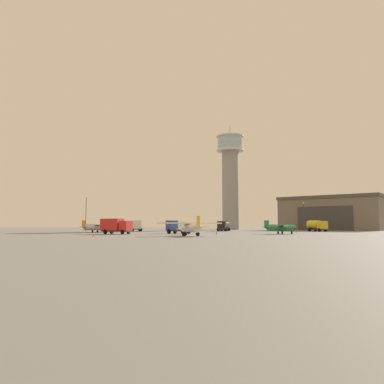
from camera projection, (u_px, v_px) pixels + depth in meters
The scene contains 15 objects.
ground_plane at pixel (197, 235), 65.07m from camera, with size 400.00×400.00×0.00m, color slate.
control_tower at pixel (230, 175), 138.93m from camera, with size 10.21×10.21×39.18m.
hangar at pixel (335, 214), 127.11m from camera, with size 40.00×38.67×11.24m.
airplane_white at pixel (191, 227), 60.72m from camera, with size 10.76×8.48×3.21m.
airplane_silver at pixel (95, 227), 88.29m from camera, with size 7.89×7.55×2.81m.
airplane_green at pixel (281, 228), 74.09m from camera, with size 7.19×8.18×2.74m.
truck_flatbed_blue at pixel (176, 227), 76.84m from camera, with size 5.78×5.10×2.72m.
truck_box_red at pixel (116, 226), 73.10m from camera, with size 6.42×4.58×3.03m.
truck_fuel_tanker_black at pixel (224, 225), 105.30m from camera, with size 4.29×7.10×2.84m.
truck_box_white at pixel (136, 225), 105.18m from camera, with size 4.09×6.87×3.00m.
truck_fuel_tanker_yellow at pixel (317, 225), 101.41m from camera, with size 4.62×6.03×3.04m.
light_post_east at pixel (86, 211), 106.79m from camera, with size 0.44×0.44×9.99m.
light_post_north at pixel (304, 214), 112.18m from camera, with size 0.44×0.44×8.62m.
traffic_cone_near_left at pixel (217, 233), 72.11m from camera, with size 0.36×0.36×0.66m.
traffic_cone_near_right at pixel (94, 234), 60.88m from camera, with size 0.36×0.36×0.57m.
Camera 1 is at (-1.97, -65.46, 1.88)m, focal length 34.86 mm.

